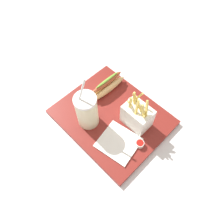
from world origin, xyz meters
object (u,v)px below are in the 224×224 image
at_px(ketchup_cup_1, 140,144).
at_px(napkin_stack, 118,142).
at_px(hot_dog_1, 107,85).
at_px(ketchup_cup_2, 132,101).
at_px(soda_cup, 87,111).
at_px(fries_basket, 137,116).

distance_m(ketchup_cup_1, napkin_stack, 0.08).
distance_m(hot_dog_1, napkin_stack, 0.26).
xyz_separation_m(ketchup_cup_2, napkin_stack, (-0.09, 0.17, -0.01)).
height_order(soda_cup, fries_basket, soda_cup).
relative_size(hot_dog_1, napkin_stack, 1.26).
height_order(soda_cup, hot_dog_1, soda_cup).
bearing_deg(hot_dog_1, fries_basket, 169.78).
xyz_separation_m(fries_basket, hot_dog_1, (0.20, -0.04, -0.03)).
xyz_separation_m(soda_cup, hot_dog_1, (0.06, -0.16, -0.05)).
relative_size(soda_cup, hot_dog_1, 1.40).
xyz_separation_m(ketchup_cup_1, napkin_stack, (0.06, 0.05, -0.01)).
relative_size(fries_basket, ketchup_cup_2, 4.90).
height_order(fries_basket, ketchup_cup_1, fries_basket).
bearing_deg(fries_basket, ketchup_cup_2, -37.19).
bearing_deg(ketchup_cup_2, hot_dog_1, 9.67).
xyz_separation_m(fries_basket, napkin_stack, (-0.01, 0.11, -0.05)).
bearing_deg(napkin_stack, ketchup_cup_1, -140.99).
relative_size(hot_dog_1, ketchup_cup_1, 5.47).
bearing_deg(fries_basket, ketchup_cup_1, 139.66).
distance_m(hot_dog_1, ketchup_cup_1, 0.29).
relative_size(soda_cup, napkin_stack, 1.77).
bearing_deg(ketchup_cup_2, fries_basket, 142.81).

